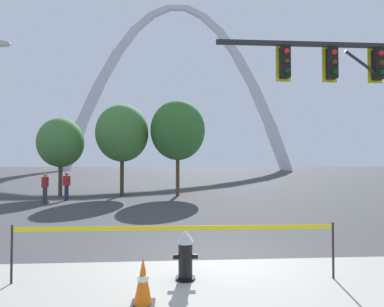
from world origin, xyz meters
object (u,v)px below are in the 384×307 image
at_px(pedestrian_standing_center, 45,188).
at_px(traffic_cone_by_hydrant, 143,282).
at_px(monument_arch, 178,96).
at_px(pedestrian_walking_left, 67,186).
at_px(traffic_signal_gantry, 367,91).
at_px(fire_hydrant, 185,254).

bearing_deg(pedestrian_standing_center, traffic_cone_by_hydrant, -61.36).
relative_size(monument_arch, pedestrian_walking_left, 35.58).
xyz_separation_m(traffic_cone_by_hydrant, pedestrian_walking_left, (-5.55, 12.58, 0.46)).
distance_m(monument_arch, pedestrian_walking_left, 58.91).
bearing_deg(traffic_signal_gantry, fire_hydrant, -152.93).
distance_m(traffic_signal_gantry, pedestrian_standing_center, 14.97).
xyz_separation_m(traffic_signal_gantry, pedestrian_standing_center, (-12.37, 7.70, -3.45)).
bearing_deg(traffic_cone_by_hydrant, pedestrian_standing_center, 118.64).
height_order(monument_arch, pedestrian_walking_left, monument_arch).
distance_m(fire_hydrant, traffic_cone_by_hydrant, 1.18).
bearing_deg(pedestrian_walking_left, fire_hydrant, -61.80).
height_order(fire_hydrant, monument_arch, monument_arch).
relative_size(traffic_cone_by_hydrant, monument_arch, 0.01).
relative_size(traffic_signal_gantry, pedestrian_standing_center, 4.04).
distance_m(traffic_cone_by_hydrant, traffic_signal_gantry, 8.17).
relative_size(fire_hydrant, pedestrian_standing_center, 0.62).
bearing_deg(monument_arch, traffic_signal_gantry, -85.81).
height_order(fire_hydrant, pedestrian_standing_center, pedestrian_standing_center).
bearing_deg(fire_hydrant, traffic_signal_gantry, 27.07).
relative_size(pedestrian_walking_left, pedestrian_standing_center, 1.00).
relative_size(traffic_cone_by_hydrant, traffic_signal_gantry, 0.11).
xyz_separation_m(traffic_cone_by_hydrant, pedestrian_standing_center, (-6.25, 11.43, 0.46)).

